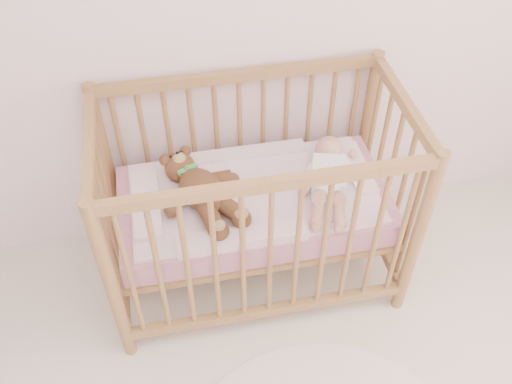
{
  "coord_description": "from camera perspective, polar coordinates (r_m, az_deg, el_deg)",
  "views": [
    {
      "loc": [
        -0.31,
        -0.17,
        2.4
      ],
      "look_at": [
        0.03,
        1.55,
        0.62
      ],
      "focal_mm": 40.0,
      "sensor_mm": 36.0,
      "label": 1
    }
  ],
  "objects": [
    {
      "name": "teddy_bear",
      "position": [
        2.48,
        -5.4,
        0.15
      ],
      "size": [
        0.59,
        0.67,
        0.15
      ],
      "primitive_type": null,
      "rotation": [
        0.0,
        0.0,
        0.43
      ],
      "color": "brown",
      "rests_on": "blanket"
    },
    {
      "name": "crib",
      "position": [
        2.62,
        -0.21,
        -1.08
      ],
      "size": [
        1.36,
        0.76,
        1.0
      ],
      "primitive_type": null,
      "color": "#AD8849",
      "rests_on": "floor"
    },
    {
      "name": "baby",
      "position": [
        2.58,
        7.29,
        1.75
      ],
      "size": [
        0.43,
        0.63,
        0.14
      ],
      "primitive_type": null,
      "rotation": [
        0.0,
        0.0,
        -0.29
      ],
      "color": "white",
      "rests_on": "blanket"
    },
    {
      "name": "mattress",
      "position": [
        2.63,
        -0.21,
        -1.3
      ],
      "size": [
        1.22,
        0.62,
        0.13
      ],
      "primitive_type": "cube",
      "color": "pink",
      "rests_on": "crib"
    },
    {
      "name": "blanket",
      "position": [
        2.57,
        -0.22,
        -0.16
      ],
      "size": [
        1.1,
        0.58,
        0.06
      ],
      "primitive_type": null,
      "color": "#F5A8C1",
      "rests_on": "mattress"
    }
  ]
}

